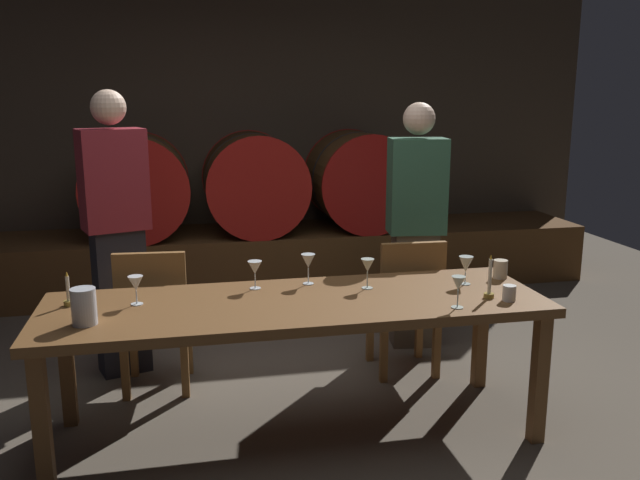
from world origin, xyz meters
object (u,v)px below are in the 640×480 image
wine_barrel_center (254,183)px  dining_table (297,313)px  wine_barrel_left (137,186)px  guest_right (416,224)px  chair_left (154,314)px  wine_glass_right (458,284)px  pitcher (84,306)px  wine_barrel_right (359,180)px  wine_glass_far_right (466,265)px  wine_glass_far_left (136,284)px  wine_glass_center_right (367,266)px  cup_right (500,269)px  chair_right (407,300)px  guest_left (117,232)px  candle_right (489,286)px  wine_glass_left (255,268)px  cup_left (509,293)px  wine_glass_center_left (308,262)px  candle_left (69,297)px

wine_barrel_center → dining_table: (-0.09, -2.74, -0.30)m
wine_barrel_left → guest_right: guest_right is taller
chair_left → wine_glass_right: wine_glass_right is taller
guest_right → pitcher: 2.36m
wine_barrel_right → wine_glass_far_right: (-0.12, -2.65, -0.12)m
wine_glass_far_left → wine_glass_center_right: (1.19, 0.03, 0.02)m
chair_left → cup_right: 2.01m
chair_right → wine_barrel_left: bearing=-49.6°
wine_barrel_right → guest_left: guest_left is taller
guest_right → candle_right: guest_right is taller
wine_barrel_right → chair_left: (-1.80, -2.08, -0.47)m
wine_barrel_right → wine_glass_left: wine_barrel_right is taller
wine_barrel_right → dining_table: 2.96m
wine_glass_center_right → cup_right: bearing=2.8°
chair_left → wine_glass_far_left: size_ratio=6.07×
wine_glass_right → cup_left: size_ratio=1.97×
wine_glass_right → wine_glass_far_right: (0.20, 0.37, -0.01)m
chair_right → wine_glass_center_left: (-0.69, -0.32, 0.36)m
wine_glass_right → cup_right: wine_glass_right is taller
candle_right → guest_left: bearing=148.3°
guest_right → wine_glass_left: 1.46m
pitcher → wine_glass_far_right: size_ratio=1.08×
candle_right → candle_left: bearing=171.5°
wine_barrel_right → wine_glass_right: (-0.32, -3.02, -0.12)m
dining_table → wine_glass_center_right: size_ratio=15.53×
chair_left → candle_right: size_ratio=3.85×
wine_barrel_left → candle_right: size_ratio=3.89×
wine_barrel_center → wine_barrel_right: same height
wine_barrel_left → wine_glass_left: (0.73, -2.49, -0.12)m
wine_barrel_right → wine_glass_far_left: bearing=-125.0°
cup_left → guest_right: bearing=91.1°
dining_table → pitcher: (-1.00, -0.15, 0.15)m
wine_glass_left → wine_barrel_left: bearing=106.4°
pitcher → wine_glass_far_left: pitcher is taller
wine_barrel_center → guest_left: guest_left is taller
wine_barrel_right → wine_glass_far_right: wine_barrel_right is taller
wine_barrel_left → wine_barrel_right: bearing=0.0°
dining_table → wine_glass_center_right: 0.47m
wine_glass_far_right → cup_right: 0.26m
wine_barrel_right → cup_left: 2.97m
wine_glass_left → candle_left: bearing=-173.8°
chair_left → candle_right: candle_right is taller
wine_glass_left → wine_barrel_center: bearing=83.7°
wine_glass_center_left → wine_glass_right: size_ratio=1.06×
wine_barrel_right → candle_right: size_ratio=3.89×
wine_barrel_right → dining_table: wine_barrel_right is taller
guest_left → dining_table: bearing=114.3°
wine_barrel_right → dining_table: (-1.07, -2.74, -0.30)m
chair_right → wine_glass_far_right: bearing=108.2°
guest_left → wine_glass_far_right: bearing=135.4°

